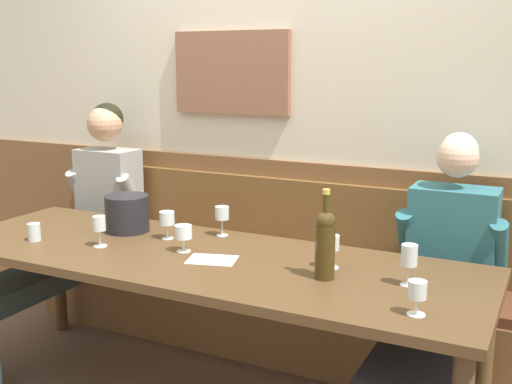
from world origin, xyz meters
TOP-DOWN VIEW (x-y plane):
  - room_wall_back at (-0.00, 1.09)m, footprint 6.80×0.12m
  - wood_wainscot_panel at (0.00, 1.04)m, footprint 6.80×0.03m
  - wall_bench at (0.00, 0.83)m, footprint 2.84×0.42m
  - dining_table at (0.00, 0.15)m, footprint 2.54×0.85m
  - person_center_right_seat at (-1.05, 0.49)m, footprint 0.47×1.27m
  - person_left_seat at (0.99, 0.46)m, footprint 0.50×1.27m
  - ice_bucket at (-0.53, 0.33)m, footprint 0.22×0.22m
  - wine_bottle_clear_water at (0.61, 0.11)m, footprint 0.08×0.08m
  - wine_glass_center_front at (0.93, 0.17)m, footprint 0.06×0.06m
  - wine_glass_right_end at (-0.48, 0.05)m, footprint 0.06×0.06m
  - wine_glass_mid_right at (-0.06, 0.47)m, footprint 0.07×0.07m
  - wine_glass_center_rear at (0.59, 0.24)m, footprint 0.07×0.07m
  - wine_glass_near_bucket at (-0.27, 0.30)m, footprint 0.07×0.07m
  - wine_glass_by_bottle at (1.02, -0.10)m, footprint 0.06×0.06m
  - wine_glass_left_end at (-0.09, 0.16)m, footprint 0.08×0.08m
  - water_tumbler_right at (-0.83, -0.02)m, footprint 0.06×0.06m
  - tasting_sheet_left_guest at (0.09, 0.11)m, footprint 0.24×0.20m

SIDE VIEW (x-z plane):
  - wall_bench at x=0.00m, z-range -0.19..0.75m
  - wood_wainscot_panel at x=0.00m, z-range 0.00..1.04m
  - person_left_seat at x=0.99m, z-range -0.02..1.25m
  - person_center_right_seat at x=-1.05m, z-range -0.01..1.33m
  - dining_table at x=0.00m, z-range 0.30..1.03m
  - tasting_sheet_left_guest at x=0.09m, z-range 0.74..0.74m
  - water_tumbler_right at x=-0.83m, z-range 0.74..0.82m
  - wine_glass_by_bottle at x=1.02m, z-range 0.76..0.88m
  - wine_glass_left_end at x=-0.09m, z-range 0.76..0.88m
  - ice_bucket at x=-0.53m, z-range 0.74..0.92m
  - wine_glass_near_bucket at x=-0.27m, z-range 0.76..0.90m
  - wine_glass_center_rear at x=0.59m, z-range 0.77..0.91m
  - wine_glass_right_end at x=-0.48m, z-range 0.77..0.91m
  - wine_glass_mid_right at x=-0.06m, z-range 0.77..0.92m
  - wine_glass_center_front at x=0.93m, z-range 0.77..0.93m
  - wine_bottle_clear_water at x=0.61m, z-range 0.70..1.07m
  - room_wall_back at x=0.00m, z-range 0.00..2.80m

